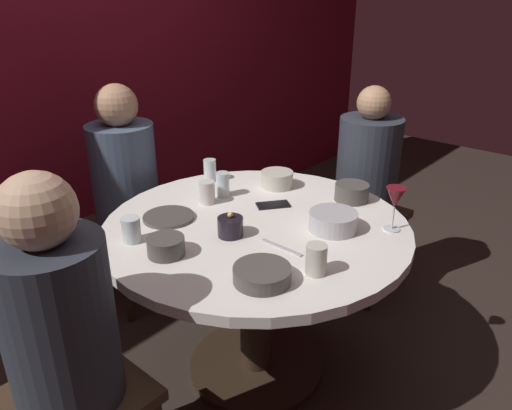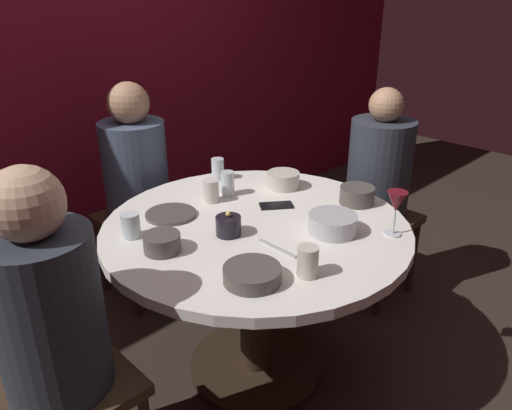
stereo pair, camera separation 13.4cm
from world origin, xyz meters
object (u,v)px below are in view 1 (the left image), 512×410
(dinner_plate, at_px, (169,217))
(bowl_sauce_side, at_px, (277,179))
(candle_holder, at_px, (230,227))
(cup_center_front, at_px, (131,230))
(dining_table, at_px, (256,260))
(cup_by_right_diner, at_px, (210,170))
(bowl_small_white, at_px, (166,246))
(seated_diner_left, at_px, (59,324))
(wine_glass, at_px, (395,199))
(cell_phone, at_px, (273,205))
(bowl_serving_large, at_px, (333,221))
(seated_diner_right, at_px, (367,170))
(cup_by_left_diner, at_px, (207,192))
(seated_diner_back, at_px, (124,173))
(cup_near_candle, at_px, (223,184))
(cup_far_edge, at_px, (316,259))
(bowl_salad_center, at_px, (262,274))
(bowl_rice_portion, at_px, (352,192))

(dinner_plate, height_order, bowl_sauce_side, bowl_sauce_side)
(candle_holder, bearing_deg, cup_center_front, 138.25)
(dining_table, relative_size, cup_by_right_diner, 11.61)
(bowl_sauce_side, bearing_deg, bowl_small_white, -171.95)
(seated_diner_left, xyz_separation_m, wine_glass, (1.14, -0.43, 0.13))
(dinner_plate, bearing_deg, cup_by_right_diner, 23.71)
(cell_phone, height_order, bowl_serving_large, bowl_serving_large)
(seated_diner_right, relative_size, bowl_sauce_side, 7.65)
(dining_table, xyz_separation_m, cup_by_left_diner, (0.01, 0.29, 0.22))
(bowl_sauce_side, bearing_deg, cup_by_left_diner, 162.30)
(seated_diner_back, distance_m, cup_near_candle, 0.60)
(seated_diner_right, xyz_separation_m, candle_holder, (-1.03, 0.01, 0.06))
(wine_glass, xyz_separation_m, cup_near_candle, (-0.19, 0.73, -0.07))
(bowl_small_white, bearing_deg, wine_glass, -36.20)
(wine_glass, distance_m, cup_far_edge, 0.46)
(wine_glass, bearing_deg, bowl_salad_center, 166.53)
(dinner_plate, bearing_deg, cell_phone, -32.55)
(candle_holder, distance_m, cup_near_candle, 0.39)
(seated_diner_right, xyz_separation_m, dinner_plate, (-1.09, 0.30, 0.03))
(wine_glass, distance_m, dinner_plate, 0.89)
(cell_phone, xyz_separation_m, bowl_sauce_side, (0.18, 0.13, 0.03))
(seated_diner_back, xyz_separation_m, cup_center_front, (-0.41, -0.64, 0.05))
(seated_diner_left, xyz_separation_m, cup_by_left_diner, (0.85, 0.29, 0.05))
(seated_diner_back, distance_m, bowl_salad_center, 1.21)
(seated_diner_back, xyz_separation_m, cup_near_candle, (0.11, -0.59, 0.06))
(cup_near_candle, distance_m, cup_far_edge, 0.74)
(dining_table, xyz_separation_m, cell_phone, (0.18, 0.06, 0.17))
(seated_diner_back, xyz_separation_m, bowl_rice_portion, (0.45, -1.05, 0.04))
(bowl_small_white, xyz_separation_m, cup_by_right_diner, (0.60, 0.40, 0.02))
(seated_diner_right, xyz_separation_m, cell_phone, (-0.71, 0.06, 0.03))
(bowl_serving_large, height_order, bowl_salad_center, bowl_serving_large)
(seated_diner_back, bearing_deg, cup_far_edge, -6.77)
(wine_glass, height_order, cup_center_front, wine_glass)
(seated_diner_back, xyz_separation_m, bowl_sauce_side, (0.36, -0.70, 0.04))
(dinner_plate, relative_size, cup_by_left_diner, 2.09)
(bowl_serving_large, relative_size, cup_near_candle, 1.70)
(candle_holder, bearing_deg, cup_far_edge, -91.47)
(cup_by_left_diner, bearing_deg, seated_diner_left, -161.10)
(candle_holder, height_order, wine_glass, wine_glass)
(seated_diner_right, relative_size, cup_center_front, 12.09)
(cell_phone, height_order, cup_far_edge, cup_far_edge)
(candle_holder, relative_size, cup_near_candle, 0.88)
(seated_diner_back, distance_m, dinner_plate, 0.62)
(cell_phone, bearing_deg, dinner_plate, 93.62)
(seated_diner_left, height_order, bowl_small_white, seated_diner_left)
(cup_far_edge, bearing_deg, seated_diner_back, 83.23)
(dining_table, xyz_separation_m, dinner_plate, (-0.20, 0.30, 0.18))
(cell_phone, bearing_deg, bowl_rice_portion, -92.79)
(cup_by_left_diner, bearing_deg, seated_diner_back, 91.23)
(seated_diner_left, relative_size, candle_holder, 12.20)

